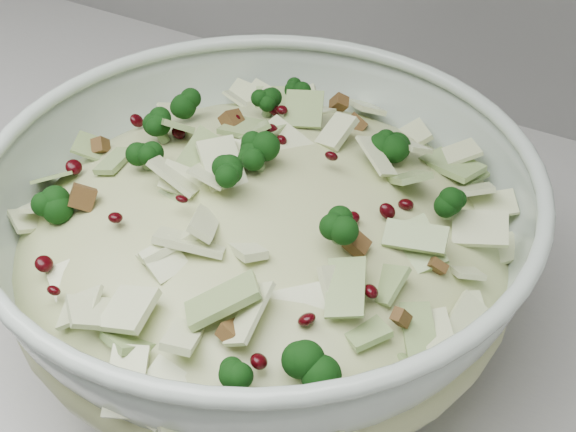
# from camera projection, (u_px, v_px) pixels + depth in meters

# --- Properties ---
(mixing_bowl) EXTENTS (0.47, 0.47, 0.15)m
(mixing_bowl) POSITION_uv_depth(u_px,v_px,m) (262.00, 249.00, 0.57)
(mixing_bowl) COLOR #B1C2B4
(mixing_bowl) RESTS_ON counter
(salad) EXTENTS (0.36, 0.36, 0.15)m
(salad) POSITION_uv_depth(u_px,v_px,m) (262.00, 222.00, 0.55)
(salad) COLOR #B8C184
(salad) RESTS_ON mixing_bowl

